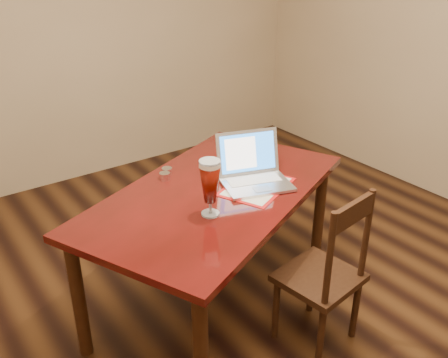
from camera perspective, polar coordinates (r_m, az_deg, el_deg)
ground at (r=2.88m, az=4.27°, el=-17.08°), size 5.00×5.00×0.00m
dining_table at (r=2.71m, az=-0.95°, el=-2.79°), size 1.78×1.43×1.02m
dining_chair at (r=2.62m, az=11.42°, el=-10.74°), size 0.43×0.41×0.90m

